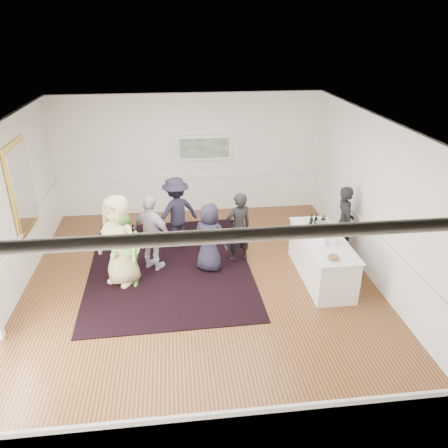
{
  "coord_description": "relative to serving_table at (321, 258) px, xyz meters",
  "views": [
    {
      "loc": [
        -0.42,
        -7.29,
        4.8
      ],
      "look_at": [
        0.48,
        0.2,
        1.29
      ],
      "focal_mm": 35.0,
      "sensor_mm": 36.0,
      "label": 1
    }
  ],
  "objects": [
    {
      "name": "floor",
      "position": [
        -2.46,
        -0.16,
        -0.45
      ],
      "size": [
        8.0,
        8.0,
        0.0
      ],
      "primitive_type": "plane",
      "color": "brown",
      "rests_on": "ground"
    },
    {
      "name": "ceiling",
      "position": [
        -2.46,
        -0.16,
        2.75
      ],
      "size": [
        7.0,
        8.0,
        0.02
      ],
      "primitive_type": "cube",
      "color": "white",
      "rests_on": "wall_back"
    },
    {
      "name": "wall_right",
      "position": [
        1.04,
        -0.16,
        1.15
      ],
      "size": [
        0.02,
        8.0,
        3.2
      ],
      "primitive_type": "cube",
      "color": "white",
      "rests_on": "floor"
    },
    {
      "name": "wall_back",
      "position": [
        -2.46,
        3.84,
        1.15
      ],
      "size": [
        7.0,
        0.02,
        3.2
      ],
      "primitive_type": "cube",
      "color": "white",
      "rests_on": "floor"
    },
    {
      "name": "wall_front",
      "position": [
        -2.46,
        -4.16,
        1.15
      ],
      "size": [
        7.0,
        0.02,
        3.2
      ],
      "primitive_type": "cube",
      "color": "white",
      "rests_on": "floor"
    },
    {
      "name": "wainscoting",
      "position": [
        -2.46,
        -0.16,
        0.05
      ],
      "size": [
        7.0,
        8.0,
        1.0
      ],
      "primitive_type": null,
      "color": "white",
      "rests_on": "floor"
    },
    {
      "name": "mirror",
      "position": [
        -5.92,
        1.14,
        1.35
      ],
      "size": [
        0.05,
        1.25,
        1.85
      ],
      "color": "yellow",
      "rests_on": "wall_left"
    },
    {
      "name": "landscape_painting",
      "position": [
        -2.06,
        3.79,
        1.33
      ],
      "size": [
        1.44,
        0.06,
        0.66
      ],
      "color": "white",
      "rests_on": "wall_back"
    },
    {
      "name": "area_rug",
      "position": [
        -3.07,
        0.79,
        -0.44
      ],
      "size": [
        3.48,
        4.52,
        0.02
      ],
      "primitive_type": "cube",
      "rotation": [
        0.0,
        0.0,
        0.02
      ],
      "color": "black",
      "rests_on": "floor"
    },
    {
      "name": "serving_table",
      "position": [
        0.0,
        0.0,
        0.0
      ],
      "size": [
        0.83,
        2.19,
        0.88
      ],
      "color": "white",
      "rests_on": "floor"
    },
    {
      "name": "bartender",
      "position": [
        0.74,
        0.79,
        0.39
      ],
      "size": [
        0.43,
        0.62,
        1.66
      ],
      "primitive_type": "imported",
      "rotation": [
        0.0,
        0.0,
        1.52
      ],
      "color": "black",
      "rests_on": "floor"
    },
    {
      "name": "guest_tan",
      "position": [
        -4.01,
        0.29,
        0.49
      ],
      "size": [
        1.09,
        1.01,
        1.87
      ],
      "primitive_type": "imported",
      "rotation": [
        0.0,
        0.0,
        -0.61
      ],
      "color": "#CABE7E",
      "rests_on": "floor"
    },
    {
      "name": "guest_green",
      "position": [
        -3.89,
        0.19,
        0.32
      ],
      "size": [
        0.94,
        0.92,
        1.53
      ],
      "primitive_type": "imported",
      "rotation": [
        0.0,
        0.0,
        -0.71
      ],
      "color": "#66BF4C",
      "rests_on": "floor"
    },
    {
      "name": "guest_lilac",
      "position": [
        -3.4,
        0.75,
        0.38
      ],
      "size": [
        1.02,
        0.89,
        1.64
      ],
      "primitive_type": "imported",
      "rotation": [
        0.0,
        0.0,
        2.52
      ],
      "color": "silver",
      "rests_on": "floor"
    },
    {
      "name": "guest_dark_a",
      "position": [
        -2.88,
        1.79,
        0.39
      ],
      "size": [
        1.24,
        1.04,
        1.67
      ],
      "primitive_type": "imported",
      "rotation": [
        0.0,
        0.0,
        3.61
      ],
      "color": "#1D1C2E",
      "rests_on": "floor"
    },
    {
      "name": "guest_dark_b",
      "position": [
        -1.57,
        0.9,
        0.34
      ],
      "size": [
        0.67,
        0.54,
        1.58
      ],
      "primitive_type": "imported",
      "rotation": [
        0.0,
        0.0,
        3.47
      ],
      "color": "black",
      "rests_on": "floor"
    },
    {
      "name": "guest_navy",
      "position": [
        -2.22,
        0.59,
        0.3
      ],
      "size": [
        0.86,
        0.76,
        1.48
      ],
      "primitive_type": "imported",
      "rotation": [
        0.0,
        0.0,
        2.65
      ],
      "color": "#1D1C2E",
      "rests_on": "floor"
    },
    {
      "name": "wine_bottles",
      "position": [
        0.01,
        0.48,
        0.59
      ],
      "size": [
        0.4,
        0.29,
        0.31
      ],
      "color": "black",
      "rests_on": "serving_table"
    },
    {
      "name": "juice_pitchers",
      "position": [
        -0.02,
        -0.19,
        0.56
      ],
      "size": [
        0.34,
        0.28,
        0.24
      ],
      "color": "#59A139",
      "rests_on": "serving_table"
    },
    {
      "name": "ice_bucket",
      "position": [
        0.02,
        0.23,
        0.55
      ],
      "size": [
        0.26,
        0.26,
        0.24
      ],
      "primitive_type": "cylinder",
      "color": "silver",
      "rests_on": "serving_table"
    },
    {
      "name": "nut_bowl",
      "position": [
        -0.1,
        -0.85,
        0.48
      ],
      "size": [
        0.23,
        0.23,
        0.08
      ],
      "color": "white",
      "rests_on": "serving_table"
    }
  ]
}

